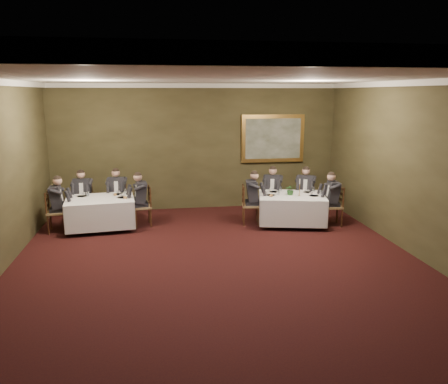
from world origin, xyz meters
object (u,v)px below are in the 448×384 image
object	(u,v)px
diner_main_endleft	(251,204)
chair_sec_backleft	(84,210)
diner_main_backright	(305,197)
chair_main_endleft	(250,213)
diner_sec_backleft	(84,202)
diner_sec_backright	(118,199)
diner_main_backleft	(272,197)
candlestick	(300,189)
diner_main_endright	(333,205)
chair_sec_endleft	(57,220)
chair_sec_backright	(118,208)
diner_sec_endright	(142,206)
chair_sec_endright	(143,214)
chair_main_endright	(333,214)
centerpiece	(291,189)
chair_main_backright	(305,205)
painting	(273,139)
table_second	(101,211)
diner_sec_endleft	(56,211)
chair_main_backleft	(272,205)
table_main	(292,207)

from	to	relation	value
diner_main_endleft	chair_sec_backleft	xyz separation A→B (m)	(-4.21, 0.94, -0.23)
diner_main_backright	chair_main_endleft	size ratio (longest dim) A/B	1.35
diner_sec_backleft	diner_sec_backright	distance (m)	0.86
diner_main_backleft	diner_main_endleft	size ratio (longest dim) A/B	1.00
candlestick	diner_main_endright	bearing A→B (deg)	-7.20
diner_sec_backright	chair_sec_endleft	world-z (taller)	diner_sec_backright
diner_sec_backleft	chair_sec_backright	distance (m)	0.89
chair_sec_backleft	diner_sec_endright	bearing A→B (deg)	159.54
chair_sec_backleft	chair_sec_endright	distance (m)	1.67
diner_main_backright	chair_sec_endright	distance (m)	4.30
diner_main_backleft	chair_sec_backleft	world-z (taller)	diner_main_backleft
chair_main_endright	diner_sec_backleft	world-z (taller)	diner_sec_backleft
diner_sec_backright	centerpiece	size ratio (longest dim) A/B	4.65
chair_sec_backleft	diner_sec_endright	world-z (taller)	diner_sec_endright
chair_main_endright	chair_sec_backright	xyz separation A→B (m)	(-5.36, 1.46, 0.00)
chair_sec_endright	chair_sec_endleft	size ratio (longest dim) A/B	1.00
chair_main_backright	diner_sec_backleft	distance (m)	5.84
diner_main_endleft	centerpiece	bearing A→B (deg)	86.16
diner_main_backleft	painting	distance (m)	1.81
table_second	diner_main_endleft	bearing A→B (deg)	-2.45
chair_sec_backleft	centerpiece	distance (m)	5.34
diner_main_endleft	diner_sec_endleft	bearing A→B (deg)	-82.90
diner_sec_endright	chair_sec_backleft	bearing A→B (deg)	58.60
chair_main_endright	chair_sec_endright	world-z (taller)	same
diner_main_backright	chair_main_endright	bearing A→B (deg)	139.59
centerpiece	chair_main_endright	bearing A→B (deg)	-12.89
chair_main_endright	diner_sec_backright	world-z (taller)	diner_sec_backright
chair_main_backright	diner_main_endleft	size ratio (longest dim) A/B	0.74
diner_main_backright	diner_sec_backright	distance (m)	4.98
chair_main_backleft	chair_sec_endleft	bearing A→B (deg)	28.10
diner_main_backleft	diner_sec_backleft	size ratio (longest dim) A/B	1.00
chair_sec_backright	diner_sec_endleft	bearing A→B (deg)	40.90
diner_sec_endright	painting	world-z (taller)	painting
chair_sec_backleft	diner_sec_backleft	size ratio (longest dim) A/B	0.74
chair_main_endleft	diner_sec_endleft	xyz separation A→B (m)	(-4.69, 0.05, 0.23)
chair_main_backleft	diner_sec_backright	bearing A→B (deg)	17.02
table_main	diner_main_endright	xyz separation A→B (m)	(1.00, -0.22, 0.06)
chair_main_endleft	candlestick	size ratio (longest dim) A/B	2.28
diner_main_backleft	chair_sec_backleft	bearing A→B (deg)	18.52
chair_main_endright	painting	distance (m)	2.93
chair_sec_endleft	diner_main_endleft	bearing A→B (deg)	85.22
chair_main_endleft	diner_main_endright	xyz separation A→B (m)	(2.01, -0.44, 0.23)
chair_main_endright	chair_sec_backright	bearing A→B (deg)	80.38
chair_sec_backright	painting	world-z (taller)	painting
table_main	chair_main_endright	distance (m)	1.05
diner_main_backleft	chair_sec_endleft	distance (m)	5.50
chair_main_endleft	chair_sec_backleft	distance (m)	4.30
chair_main_backright	chair_main_endleft	world-z (taller)	same
chair_sec_backleft	chair_sec_endleft	bearing A→B (deg)	63.97
diner_main_endleft	diner_main_backleft	bearing A→B (deg)	140.25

